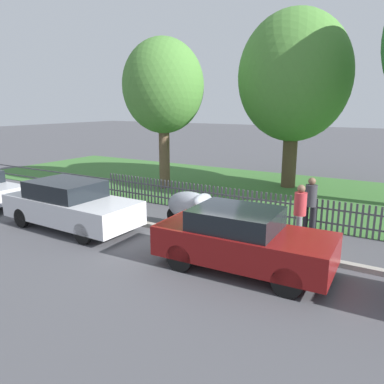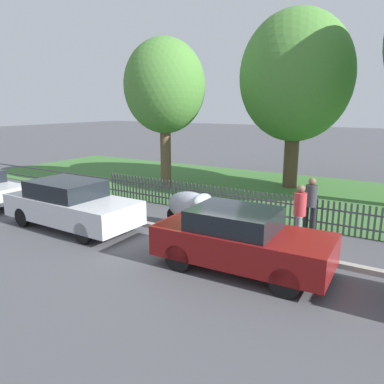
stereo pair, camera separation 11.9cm
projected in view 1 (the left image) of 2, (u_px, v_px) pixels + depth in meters
name	position (u px, v px, depth m)	size (l,w,h in m)	color
ground_plane	(219.00, 243.00, 10.40)	(120.00, 120.00, 0.00)	#4C4C51
kerb_stone	(221.00, 239.00, 10.47)	(33.04, 0.20, 0.12)	#9E998E
grass_strip	(293.00, 193.00, 16.19)	(33.04, 8.92, 0.01)	#3D7033
park_fence	(254.00, 205.00, 12.37)	(33.04, 0.05, 0.98)	#4C4C51
parked_car_black_saloon	(70.00, 204.00, 11.55)	(4.49, 1.87, 1.46)	silver
parked_car_navy_estate	(242.00, 239.00, 8.56)	(4.05, 1.86, 1.44)	maroon
covered_motorcycle	(192.00, 207.00, 11.47)	(1.87, 0.87, 1.15)	black
tree_nearest_kerb	(163.00, 87.00, 16.34)	(3.56, 3.56, 6.59)	brown
tree_behind_motorcycle	(294.00, 77.00, 16.39)	(4.91, 4.91, 7.77)	brown
pedestrian_near_fence	(300.00, 210.00, 10.19)	(0.40, 0.40, 1.65)	slate
pedestrian_by_lamp	(311.00, 202.00, 11.05)	(0.39, 0.39, 1.67)	black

